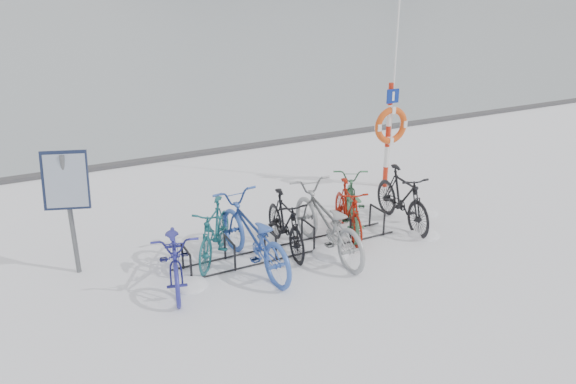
# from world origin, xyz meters

# --- Properties ---
(ground) EXTENTS (900.00, 900.00, 0.00)m
(ground) POSITION_xyz_m (0.00, 0.00, 0.00)
(ground) COLOR white
(ground) RESTS_ON ground
(quay_edge) EXTENTS (400.00, 0.25, 0.10)m
(quay_edge) POSITION_xyz_m (0.00, 5.90, 0.05)
(quay_edge) COLOR #3F3F42
(quay_edge) RESTS_ON ground
(bike_rack) EXTENTS (4.00, 0.48, 0.46)m
(bike_rack) POSITION_xyz_m (0.00, 0.00, 0.18)
(bike_rack) COLOR black
(bike_rack) RESTS_ON ground
(info_board) EXTENTS (0.71, 0.45, 2.00)m
(info_board) POSITION_xyz_m (-3.31, 0.84, 1.44)
(info_board) COLOR #595B5E
(info_board) RESTS_ON ground
(lifebuoy_station) EXTENTS (0.80, 0.23, 4.18)m
(lifebuoy_station) POSITION_xyz_m (3.32, 1.76, 1.40)
(lifebuoy_station) COLOR red
(lifebuoy_station) RESTS_ON ground
(bike_0) EXTENTS (1.10, 2.01, 1.00)m
(bike_0) POSITION_xyz_m (-2.00, -0.13, 0.50)
(bike_0) COLOR navy
(bike_0) RESTS_ON ground
(bike_1) EXTENTS (1.37, 1.64, 1.01)m
(bike_1) POSITION_xyz_m (-1.21, 0.35, 0.50)
(bike_1) COLOR #175259
(bike_1) RESTS_ON ground
(bike_2) EXTENTS (0.97, 2.29, 1.17)m
(bike_2) POSITION_xyz_m (-0.76, -0.22, 0.59)
(bike_2) COLOR #3255AE
(bike_2) RESTS_ON ground
(bike_3) EXTENTS (0.65, 1.74, 1.02)m
(bike_3) POSITION_xyz_m (-0.02, 0.11, 0.51)
(bike_3) COLOR black
(bike_3) RESTS_ON ground
(bike_4) EXTENTS (0.78, 2.24, 1.17)m
(bike_4) POSITION_xyz_m (0.54, -0.31, 0.59)
(bike_4) COLOR gray
(bike_4) RESTS_ON ground
(bike_5) EXTENTS (0.91, 1.73, 1.00)m
(bike_5) POSITION_xyz_m (1.25, 0.13, 0.50)
(bike_5) COLOR maroon
(bike_5) RESTS_ON ground
(bike_6) EXTENTS (1.45, 1.97, 0.99)m
(bike_6) POSITION_xyz_m (1.47, 0.34, 0.49)
(bike_6) COLOR #386F4A
(bike_6) RESTS_ON ground
(bike_7) EXTENTS (0.73, 1.90, 1.11)m
(bike_7) POSITION_xyz_m (2.38, 0.04, 0.56)
(bike_7) COLOR black
(bike_7) RESTS_ON ground
(snow_drifts) EXTENTS (5.53, 1.36, 0.22)m
(snow_drifts) POSITION_xyz_m (0.70, -0.24, 0.00)
(snow_drifts) COLOR white
(snow_drifts) RESTS_ON ground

